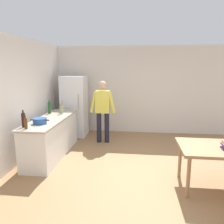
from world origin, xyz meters
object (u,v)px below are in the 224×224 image
Objects in this scene: person at (103,108)px; utensil_jar at (62,109)px; refrigerator at (74,106)px; cooking_pot at (40,121)px; bottle_wine_dark at (24,120)px; bottle_vinegar_tall at (61,109)px; dining_table at (222,151)px; bottle_wine_green at (49,108)px; bottle_beer_brown at (26,123)px.

utensil_jar is (-1.03, -0.36, 0.00)m from person.
cooking_pot is at bearing -93.65° from refrigerator.
refrigerator reaches higher than bottle_wine_dark.
person is at bearing 19.28° from utensil_jar.
utensil_jar is 1.51m from bottle_wine_dark.
cooking_pot is 1.01m from bottle_vinegar_tall.
utensil_jar is at bearing 80.29° from bottle_wine_dark.
bottle_vinegar_tall is (0.12, 1.00, 0.08)m from cooking_pot.
dining_table is 4.12× the size of bottle_wine_green.
dining_table is (3.30, -2.70, -0.23)m from refrigerator.
person is 1.39m from bottle_wine_green.
utensil_jar is at bearing 87.30° from cooking_pot.
dining_table is 3.50× the size of cooking_pot.
refrigerator is at bearing 84.81° from bottle_beer_brown.
cooking_pot is at bearing 76.84° from bottle_beer_brown.
bottle_wine_green is 1.06× the size of bottle_vinegar_tall.
utensil_jar is 0.94× the size of bottle_wine_dark.
bottle_wine_green is at bearing -107.05° from refrigerator.
person is at bearing 55.19° from cooking_pot.
bottle_wine_green reaches higher than cooking_pot.
refrigerator is at bearing 140.71° from dining_table.
bottle_wine_green is at bearing 90.12° from bottle_wine_dark.
bottle_beer_brown is (-1.18, -1.96, 0.03)m from person.
bottle_vinegar_tall is at bearing 154.40° from dining_table.
refrigerator is 1.10m from person.
utensil_jar is 0.32m from bottle_wine_green.
bottle_beer_brown reaches higher than dining_table.
refrigerator is 1.06× the size of person.
bottle_wine_green is (-1.28, -0.54, 0.07)m from person.
bottle_wine_dark is at bearing -124.81° from person.
dining_table is 4.12× the size of bottle_wine_dark.
person is at bearing 29.97° from bottle_vinegar_tall.
refrigerator is 2.42m from bottle_wine_dark.
bottle_wine_dark is at bearing -99.71° from utensil_jar.
person is 1.21× the size of dining_table.
bottle_vinegar_tall is at bearing -3.42° from bottle_wine_green.
bottle_beer_brown is at bearing -121.00° from person.
utensil_jar reaches higher than dining_table.
bottle_beer_brown is at bearing -95.37° from utensil_jar.
utensil_jar is 0.94× the size of bottle_wine_green.
refrigerator is 1.15m from bottle_wine_green.
person is 4.25× the size of cooking_pot.
person is 2.25m from bottle_wine_dark.
bottle_beer_brown is at bearing 176.99° from dining_table.
cooking_pot is at bearing 55.23° from bottle_wine_dark.
bottle_wine_green is (-0.20, 1.02, 0.09)m from cooking_pot.
dining_table is 3.55m from bottle_beer_brown.
cooking_pot is (-1.08, -1.56, -0.02)m from person.
refrigerator is 5.62× the size of bottle_vinegar_tall.
cooking_pot is 1.20m from utensil_jar.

